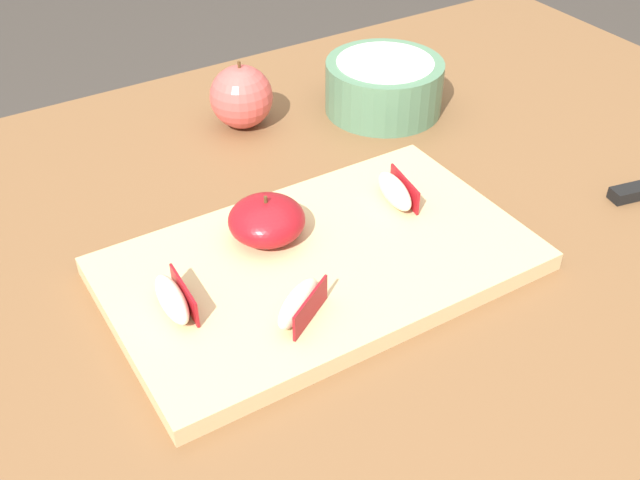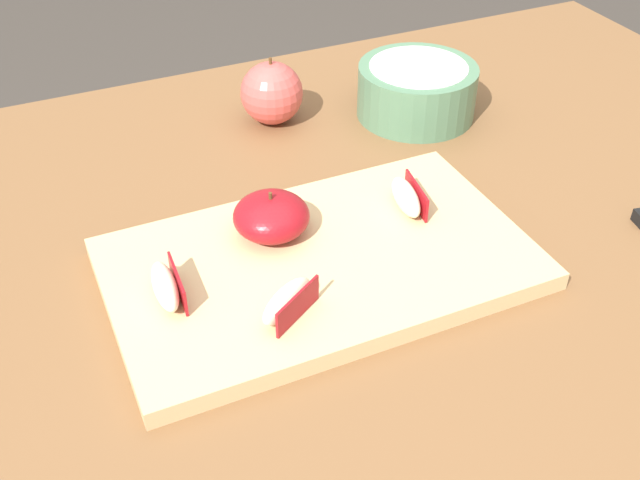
# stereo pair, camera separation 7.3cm
# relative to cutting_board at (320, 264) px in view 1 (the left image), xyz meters

# --- Properties ---
(dining_table) EXTENTS (1.29, 0.82, 0.75)m
(dining_table) POSITION_rel_cutting_board_xyz_m (0.07, 0.08, -0.12)
(dining_table) COLOR brown
(dining_table) RESTS_ON ground_plane
(cutting_board) EXTENTS (0.41, 0.25, 0.02)m
(cutting_board) POSITION_rel_cutting_board_xyz_m (0.00, 0.00, 0.00)
(cutting_board) COLOR tan
(cutting_board) RESTS_ON dining_table
(apple_half_skin_up) EXTENTS (0.08, 0.08, 0.05)m
(apple_half_skin_up) POSITION_rel_cutting_board_xyz_m (-0.03, 0.05, 0.03)
(apple_half_skin_up) COLOR maroon
(apple_half_skin_up) RESTS_ON cutting_board
(apple_wedge_front) EXTENTS (0.07, 0.05, 0.03)m
(apple_wedge_front) POSITION_rel_cutting_board_xyz_m (-0.06, -0.06, 0.02)
(apple_wedge_front) COLOR beige
(apple_wedge_front) RESTS_ON cutting_board
(apple_wedge_near_knife) EXTENTS (0.03, 0.07, 0.03)m
(apple_wedge_near_knife) POSITION_rel_cutting_board_xyz_m (-0.15, 0.00, 0.02)
(apple_wedge_near_knife) COLOR beige
(apple_wedge_near_knife) RESTS_ON cutting_board
(apple_wedge_left) EXTENTS (0.03, 0.07, 0.03)m
(apple_wedge_left) POSITION_rel_cutting_board_xyz_m (0.12, 0.04, 0.02)
(apple_wedge_left) COLOR beige
(apple_wedge_left) RESTS_ON cutting_board
(whole_apple_pink_lady) EXTENTS (0.08, 0.08, 0.09)m
(whole_apple_pink_lady) POSITION_rel_cutting_board_xyz_m (0.07, 0.30, 0.03)
(whole_apple_pink_lady) COLOR #D14C47
(whole_apple_pink_lady) RESTS_ON dining_table
(ceramic_fruit_bowl) EXTENTS (0.16, 0.16, 0.07)m
(ceramic_fruit_bowl) POSITION_rel_cutting_board_xyz_m (0.25, 0.24, 0.03)
(ceramic_fruit_bowl) COLOR #4C7556
(ceramic_fruit_bowl) RESTS_ON dining_table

